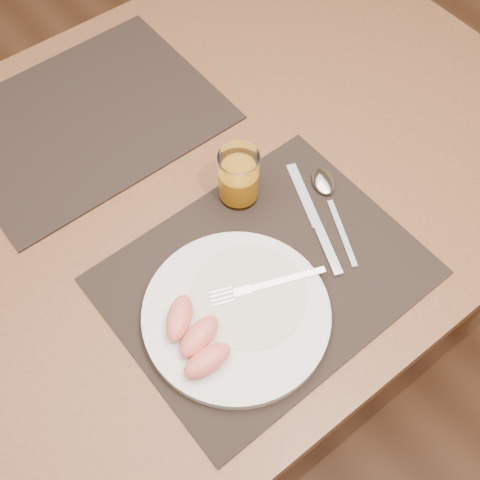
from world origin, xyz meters
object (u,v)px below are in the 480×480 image
plate (236,314)px  placemat_near (265,276)px  knife (318,227)px  juice_glass (239,178)px  placemat_far (87,118)px  table (175,218)px  fork (258,287)px  spoon (326,189)px

plate → placemat_near: bearing=20.3°
knife → juice_glass: 0.15m
placemat_near → placemat_far: bearing=96.7°
placemat_far → table: bearing=-82.4°
placemat_far → juice_glass: size_ratio=4.62×
fork → spoon: 0.22m
fork → placemat_near: bearing=32.3°
fork → knife: size_ratio=0.80×
table → placemat_far: size_ratio=3.11×
plate → juice_glass: 0.22m
placemat_far → plate: (-0.02, -0.47, 0.01)m
placemat_far → knife: knife is taller
placemat_near → fork: 0.04m
table → juice_glass: 0.17m
table → knife: 0.26m
table → plate: bearing=-102.0°
knife → fork: bearing=-167.7°
placemat_near → plate: bearing=-159.7°
knife → spoon: spoon is taller
table → placemat_near: 0.24m
placemat_near → fork: fork is taller
plate → table: bearing=78.0°
placemat_near → spoon: spoon is taller
table → spoon: 0.27m
placemat_far → plate: size_ratio=1.67×
plate → fork: (0.05, 0.01, 0.01)m
placemat_far → plate: 0.47m
placemat_far → fork: fork is taller
placemat_far → fork: (0.03, -0.46, 0.02)m
fork → placemat_far: bearing=93.1°
placemat_near → placemat_far: (-0.05, 0.44, 0.00)m
knife → placemat_near: bearing=-172.8°
fork → juice_glass: 0.18m
plate → fork: bearing=12.9°
placemat_near → placemat_far: 0.44m
placemat_far → spoon: 0.44m
fork → knife: 0.15m
table → placemat_near: placemat_near is taller
table → knife: knife is taller
placemat_far → knife: 0.46m
fork → spoon: (0.20, 0.08, -0.01)m
table → placemat_far: (-0.03, 0.22, 0.09)m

